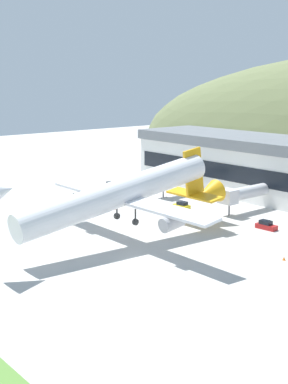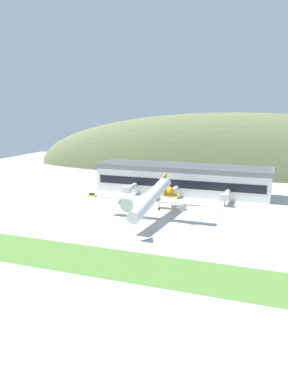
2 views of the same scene
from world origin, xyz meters
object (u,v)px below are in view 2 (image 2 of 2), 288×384
jetway_0 (130,188)px  service_car_2 (146,201)px  terminal_building (182,177)px  cargo_airplane (152,198)px  service_car_1 (194,204)px  traffic_cone_0 (118,206)px  service_car_0 (92,195)px  traffic_cone_1 (218,215)px  jetway_2 (226,195)px  jetway_1 (173,192)px

jetway_0 → service_car_2: 13.46m
terminal_building → cargo_airplane: 48.10m
service_car_1 → traffic_cone_0: service_car_1 is taller
service_car_0 → traffic_cone_1: 62.50m
jetway_0 → traffic_cone_0: jetway_0 is taller
jetway_2 → service_car_1: size_ratio=2.90×
terminal_building → traffic_cone_0: terminal_building is taller
service_car_2 → traffic_cone_1: service_car_2 is taller
terminal_building → jetway_0: size_ratio=6.94×
service_car_2 → terminal_building: bearing=66.0°
jetway_2 → service_car_2: 34.94m
service_car_0 → jetway_1: bearing=8.1°
service_car_1 → traffic_cone_0: (-29.77, -12.19, -0.38)m
jetway_1 → terminal_building: bearing=89.2°
terminal_building → traffic_cone_1: 42.17m
terminal_building → jetway_0: bearing=-143.0°
cargo_airplane → traffic_cone_0: 25.20m
cargo_airplane → service_car_1: (10.07, 25.64, -7.76)m
service_car_0 → service_car_2: service_car_2 is taller
terminal_building → service_car_0: size_ratio=21.16×
jetway_1 → jetway_2: 23.67m
service_car_1 → terminal_building: bearing=115.8°
cargo_airplane → service_car_2: bearing=114.5°
service_car_0 → traffic_cone_1: bearing=-11.7°
service_car_0 → traffic_cone_1: (61.20, -12.69, -0.34)m
jetway_0 → jetway_2: same height
terminal_building → service_car_1: size_ratio=20.93×
jetway_0 → service_car_1: size_ratio=3.02×
service_car_2 → traffic_cone_1: 35.44m
jetway_0 → traffic_cone_0: 19.25m
traffic_cone_1 → terminal_building: bearing=124.1°
cargo_airplane → service_car_1: bearing=68.6°
jetway_2 → service_car_2: bearing=-166.9°
service_car_2 → service_car_1: bearing=2.8°
jetway_2 → traffic_cone_0: (-42.37, -19.03, -3.71)m
terminal_building → traffic_cone_0: bearing=-118.7°
jetway_0 → traffic_cone_1: (44.32, -18.48, -3.71)m
jetway_2 → jetway_1: bearing=-178.3°
jetway_1 → service_car_1: (11.06, -6.13, -3.33)m
jetway_2 → traffic_cone_1: 19.10m
jetway_1 → jetway_2: (23.66, 0.71, -0.00)m
terminal_building → jetway_0: (-21.03, -15.87, -3.78)m
jetway_0 → service_car_1: jetway_0 is taller
terminal_building → service_car_2: (-10.44, -23.49, -7.11)m
terminal_building → jetway_1: size_ratio=6.49×
terminal_building → jetway_0: terminal_building is taller
jetway_0 → cargo_airplane: size_ratio=0.25×
jetway_1 → jetway_2: same height
cargo_airplane → service_car_0: cargo_airplane is taller
service_car_1 → service_car_0: bearing=179.1°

